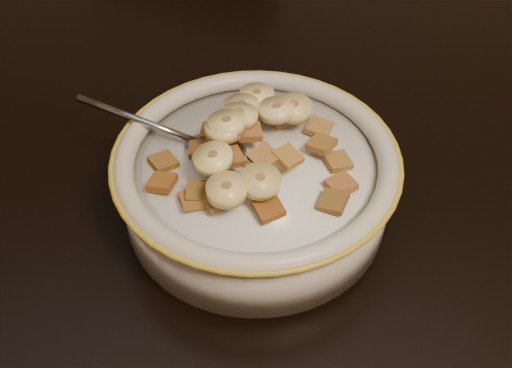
{
  "coord_description": "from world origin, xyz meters",
  "views": [
    {
      "loc": [
        0.17,
        -0.29,
        1.14
      ],
      "look_at": [
        0.16,
        0.05,
        0.78
      ],
      "focal_mm": 40.0,
      "sensor_mm": 36.0,
      "label": 1
    }
  ],
  "objects_px": {
    "spoon": "(215,149)",
    "table": "(75,262)",
    "chair": "(174,108)",
    "cereal_bowl": "(256,186)"
  },
  "relations": [
    {
      "from": "spoon",
      "to": "table",
      "type": "bearing_deg",
      "value": -43.95
    },
    {
      "from": "chair",
      "to": "spoon",
      "type": "bearing_deg",
      "value": -49.31
    },
    {
      "from": "table",
      "to": "spoon",
      "type": "height_order",
      "value": "spoon"
    },
    {
      "from": "table",
      "to": "cereal_bowl",
      "type": "xyz_separation_m",
      "value": [
        0.16,
        0.05,
        0.05
      ]
    },
    {
      "from": "chair",
      "to": "cereal_bowl",
      "type": "distance_m",
      "value": 0.63
    },
    {
      "from": "chair",
      "to": "cereal_bowl",
      "type": "xyz_separation_m",
      "value": [
        0.18,
        -0.51,
        0.32
      ]
    },
    {
      "from": "chair",
      "to": "cereal_bowl",
      "type": "relative_size",
      "value": 3.98
    },
    {
      "from": "table",
      "to": "spoon",
      "type": "relative_size",
      "value": 25.37
    },
    {
      "from": "cereal_bowl",
      "to": "spoon",
      "type": "xyz_separation_m",
      "value": [
        -0.03,
        0.01,
        0.03
      ]
    },
    {
      "from": "table",
      "to": "chair",
      "type": "distance_m",
      "value": 0.63
    }
  ]
}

